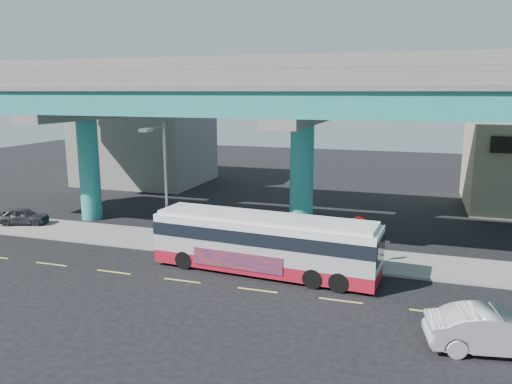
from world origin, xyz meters
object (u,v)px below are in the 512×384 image
(sedan, at_px, (495,331))
(street_lamp, at_px, (161,169))
(transit_bus, at_px, (264,242))
(stop_sign, at_px, (358,230))
(parked_car, at_px, (23,216))

(sedan, xyz_separation_m, street_lamp, (-17.04, 6.54, 4.21))
(street_lamp, bearing_deg, sedan, -21.00)
(transit_bus, distance_m, sedan, 11.67)
(street_lamp, height_order, stop_sign, street_lamp)
(parked_car, distance_m, stop_sign, 23.59)
(parked_car, relative_size, stop_sign, 1.34)
(street_lamp, distance_m, stop_sign, 11.59)
(parked_car, bearing_deg, transit_bus, -119.15)
(sedan, xyz_separation_m, parked_car, (-29.32, 8.77, -0.06))
(transit_bus, distance_m, parked_car, 19.28)
(transit_bus, bearing_deg, parked_car, 173.96)
(sedan, bearing_deg, transit_bus, 53.48)
(transit_bus, distance_m, stop_sign, 5.04)
(parked_car, bearing_deg, street_lamp, -118.81)
(street_lamp, bearing_deg, stop_sign, 3.73)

